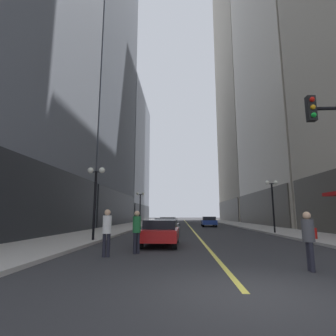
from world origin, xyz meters
TOP-DOWN VIEW (x-y plane):
  - ground_plane at (0.00, 35.00)m, footprint 200.00×200.00m
  - sidewalk_left at (-8.25, 35.00)m, footprint 4.50×78.00m
  - sidewalk_right at (8.25, 35.00)m, footprint 4.50×78.00m
  - lane_centre_stripe at (0.00, 35.00)m, footprint 0.16×70.00m
  - building_left_far at (-17.56, 60.00)m, footprint 14.33×26.00m
  - building_right_mid at (18.39, 34.50)m, footprint 15.98×24.00m
  - building_right_far at (18.09, 60.00)m, footprint 15.36×26.00m
  - car_red at (-2.37, 8.36)m, footprint 1.95×4.13m
  - car_silver at (-2.37, 14.95)m, footprint 1.98×4.52m
  - car_yellow at (-2.61, 23.13)m, footprint 1.90×4.69m
  - car_blue at (2.55, 30.23)m, footprint 2.06×4.73m
  - pedestrian_with_orange_bag at (2.41, 2.25)m, footprint 0.35×0.35m
  - pedestrian_in_white_shirt at (-4.19, 4.54)m, footprint 0.37×0.37m
  - pedestrian_in_green_parka at (-3.17, 5.44)m, footprint 0.48×0.48m
  - street_lamp_left_near at (-6.40, 9.69)m, footprint 1.06×0.36m
  - street_lamp_left_far at (-6.40, 27.88)m, footprint 1.06×0.36m
  - street_lamp_right_mid at (6.40, 16.47)m, footprint 1.06×0.36m
  - fire_hydrant_right at (6.90, 11.04)m, footprint 0.28×0.28m

SIDE VIEW (x-z plane):
  - ground_plane at x=0.00m, z-range 0.00..0.00m
  - lane_centre_stripe at x=0.00m, z-range 0.00..0.01m
  - sidewalk_left at x=-8.25m, z-range 0.00..0.15m
  - sidewalk_right at x=8.25m, z-range 0.00..0.15m
  - fire_hydrant_right at x=6.90m, z-range 0.00..0.80m
  - car_red at x=-2.37m, z-range 0.06..1.38m
  - car_silver at x=-2.37m, z-range 0.06..1.38m
  - car_yellow at x=-2.61m, z-range 0.06..1.38m
  - car_blue at x=2.55m, z-range 0.06..1.38m
  - pedestrian_with_orange_bag at x=2.41m, z-range 0.14..1.83m
  - pedestrian_in_green_parka at x=-3.17m, z-range 0.15..1.91m
  - pedestrian_in_white_shirt at x=-4.19m, z-range 0.16..1.96m
  - street_lamp_left_near at x=-6.40m, z-range 1.04..5.47m
  - street_lamp_left_far at x=-6.40m, z-range 1.04..5.47m
  - street_lamp_right_mid at x=6.40m, z-range 1.04..5.47m
  - building_left_far at x=-17.56m, z-range -0.06..32.61m
  - building_right_mid at x=18.39m, z-range -0.07..55.78m
  - building_right_far at x=18.09m, z-range -0.07..77.43m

